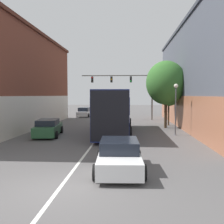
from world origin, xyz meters
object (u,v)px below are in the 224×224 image
at_px(parked_car_left_mid, 48,128).
at_px(street_lamp, 176,103).
at_px(street_tree_near, 166,83).
at_px(hatchback_foreground, 119,156).
at_px(street_tree_far, 169,91).
at_px(bus, 115,110).
at_px(parked_car_left_near, 85,112).
at_px(traffic_signal_gantry, 128,85).

height_order(parked_car_left_mid, street_lamp, street_lamp).
distance_m(parked_car_left_mid, street_tree_near, 12.31).
bearing_deg(hatchback_foreground, street_tree_far, -17.67).
relative_size(hatchback_foreground, street_tree_near, 0.63).
distance_m(street_tree_near, street_tree_far, 2.45).
distance_m(bus, hatchback_foreground, 11.27).
height_order(parked_car_left_near, street_tree_far, street_tree_far).
height_order(parked_car_left_near, street_lamp, street_lamp).
bearing_deg(parked_car_left_mid, street_lamp, -91.48).
distance_m(hatchback_foreground, street_lamp, 11.37).
bearing_deg(street_lamp, street_tree_far, 86.17).
relative_size(parked_car_left_near, traffic_signal_gantry, 0.48).
bearing_deg(street_lamp, bus, 171.52).
relative_size(bus, hatchback_foreground, 2.76).
height_order(street_lamp, street_tree_near, street_tree_near).
xyz_separation_m(traffic_signal_gantry, street_lamp, (4.04, -13.68, -2.07)).
distance_m(parked_car_left_near, street_lamp, 21.08).
bearing_deg(parked_car_left_near, street_tree_near, -140.03).
bearing_deg(bus, parked_car_left_near, 17.73).
distance_m(hatchback_foreground, street_tree_near, 16.23).
bearing_deg(parked_car_left_mid, parked_car_left_near, -5.96).
distance_m(street_lamp, street_tree_far, 7.18).
xyz_separation_m(parked_car_left_mid, street_lamp, (10.27, 1.01, 1.96)).
xyz_separation_m(bus, parked_car_left_mid, (-5.24, -1.76, -1.40)).
relative_size(traffic_signal_gantry, street_tree_near, 1.43).
distance_m(bus, traffic_signal_gantry, 13.23).
height_order(hatchback_foreground, street_tree_far, street_tree_far).
bearing_deg(street_tree_far, bus, -130.97).
bearing_deg(street_tree_far, traffic_signal_gantry, 124.38).
bearing_deg(street_tree_far, hatchback_foreground, -104.88).
bearing_deg(bus, street_lamp, -98.71).
bearing_deg(parked_car_left_near, traffic_signal_gantry, -122.19).
xyz_separation_m(bus, street_lamp, (5.02, -0.75, 0.56)).
xyz_separation_m(street_tree_near, street_tree_far, (0.62, 2.23, -0.80)).
relative_size(parked_car_left_mid, street_tree_far, 0.92).
xyz_separation_m(parked_car_left_mid, street_tree_near, (10.12, 5.86, 3.85)).
bearing_deg(hatchback_foreground, street_lamp, -24.65).
height_order(bus, parked_car_left_mid, bus).
relative_size(bus, street_lamp, 2.76).
height_order(bus, street_lamp, street_lamp).
relative_size(traffic_signal_gantry, street_tree_far, 1.80).
relative_size(hatchback_foreground, street_lamp, 1.00).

